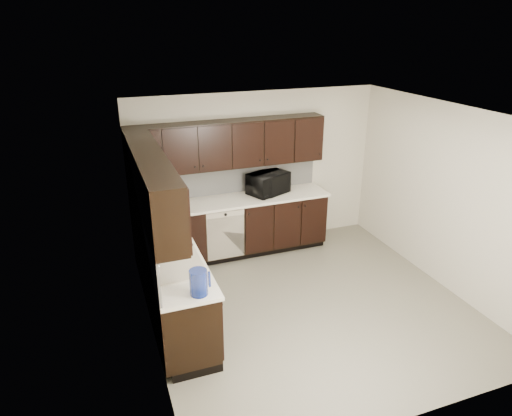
# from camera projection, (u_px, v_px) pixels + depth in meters

# --- Properties ---
(floor) EXTENTS (4.00, 4.00, 0.00)m
(floor) POSITION_uv_depth(u_px,v_px,m) (308.00, 305.00, 6.01)
(floor) COLOR gray
(floor) RESTS_ON ground
(ceiling) EXTENTS (4.00, 4.00, 0.00)m
(ceiling) POSITION_uv_depth(u_px,v_px,m) (318.00, 115.00, 5.06)
(ceiling) COLOR white
(ceiling) RESTS_ON wall_back
(wall_back) EXTENTS (4.00, 0.02, 2.50)m
(wall_back) POSITION_uv_depth(u_px,v_px,m) (256.00, 171.00, 7.27)
(wall_back) COLOR beige
(wall_back) RESTS_ON floor
(wall_left) EXTENTS (0.02, 4.00, 2.50)m
(wall_left) POSITION_uv_depth(u_px,v_px,m) (146.00, 244.00, 4.90)
(wall_left) COLOR beige
(wall_left) RESTS_ON floor
(wall_right) EXTENTS (0.02, 4.00, 2.50)m
(wall_right) POSITION_uv_depth(u_px,v_px,m) (445.00, 198.00, 6.17)
(wall_right) COLOR beige
(wall_right) RESTS_ON floor
(wall_front) EXTENTS (4.00, 0.02, 2.50)m
(wall_front) POSITION_uv_depth(u_px,v_px,m) (421.00, 308.00, 3.80)
(wall_front) COLOR beige
(wall_front) RESTS_ON floor
(lower_cabinets) EXTENTS (3.00, 2.80, 0.90)m
(lower_cabinets) POSITION_uv_depth(u_px,v_px,m) (211.00, 252.00, 6.50)
(lower_cabinets) COLOR black
(lower_cabinets) RESTS_ON floor
(countertop) EXTENTS (3.03, 2.83, 0.04)m
(countertop) POSITION_uv_depth(u_px,v_px,m) (210.00, 220.00, 6.30)
(countertop) COLOR white
(countertop) RESTS_ON lower_cabinets
(backsplash) EXTENTS (3.00, 2.80, 0.48)m
(backsplash) POSITION_uv_depth(u_px,v_px,m) (190.00, 199.00, 6.32)
(backsplash) COLOR #ADADA9
(backsplash) RESTS_ON countertop
(upper_cabinets) EXTENTS (3.00, 2.80, 0.70)m
(upper_cabinets) POSITION_uv_depth(u_px,v_px,m) (199.00, 159.00, 6.03)
(upper_cabinets) COLOR black
(upper_cabinets) RESTS_ON wall_back
(dishwasher) EXTENTS (0.58, 0.04, 0.78)m
(dishwasher) POSITION_uv_depth(u_px,v_px,m) (226.00, 232.00, 6.80)
(dishwasher) COLOR beige
(dishwasher) RESTS_ON lower_cabinets
(sink) EXTENTS (0.54, 0.82, 0.42)m
(sink) POSITION_uv_depth(u_px,v_px,m) (178.00, 269.00, 5.13)
(sink) COLOR beige
(sink) RESTS_ON countertop
(microwave) EXTENTS (0.72, 0.62, 0.34)m
(microwave) POSITION_uv_depth(u_px,v_px,m) (268.00, 183.00, 7.14)
(microwave) COLOR black
(microwave) RESTS_ON countertop
(soap_bottle_a) EXTENTS (0.10, 0.10, 0.17)m
(soap_bottle_a) POSITION_uv_depth(u_px,v_px,m) (187.00, 239.00, 5.50)
(soap_bottle_a) COLOR gray
(soap_bottle_a) RESTS_ON countertop
(soap_bottle_b) EXTENTS (0.12, 0.12, 0.27)m
(soap_bottle_b) POSITION_uv_depth(u_px,v_px,m) (155.00, 223.00, 5.81)
(soap_bottle_b) COLOR gray
(soap_bottle_b) RESTS_ON countertop
(toaster_oven) EXTENTS (0.40, 0.35, 0.21)m
(toaster_oven) POSITION_uv_depth(u_px,v_px,m) (148.00, 202.00, 6.56)
(toaster_oven) COLOR #BDBCBF
(toaster_oven) RESTS_ON countertop
(storage_bin) EXTENTS (0.46, 0.35, 0.18)m
(storage_bin) POSITION_uv_depth(u_px,v_px,m) (167.00, 243.00, 5.39)
(storage_bin) COLOR white
(storage_bin) RESTS_ON countertop
(blue_pitcher) EXTENTS (0.24, 0.24, 0.27)m
(blue_pitcher) POSITION_uv_depth(u_px,v_px,m) (199.00, 282.00, 4.50)
(blue_pitcher) COLOR navy
(blue_pitcher) RESTS_ON countertop
(teal_tumbler) EXTENTS (0.10, 0.10, 0.19)m
(teal_tumbler) POSITION_uv_depth(u_px,v_px,m) (173.00, 220.00, 5.99)
(teal_tumbler) COLOR #0E9A85
(teal_tumbler) RESTS_ON countertop
(paper_towel_roll) EXTENTS (0.14, 0.14, 0.32)m
(paper_towel_roll) POSITION_uv_depth(u_px,v_px,m) (165.00, 217.00, 5.94)
(paper_towel_roll) COLOR silver
(paper_towel_roll) RESTS_ON countertop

